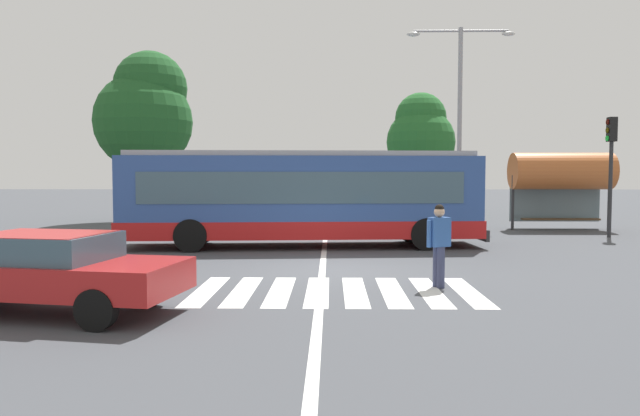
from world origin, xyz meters
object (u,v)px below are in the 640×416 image
Objects in this scene: city_transit_bus at (302,198)px; traffic_light_far_corner at (611,157)px; parked_car_teal at (311,206)px; pedestrian_crossing_street at (439,241)px; parked_car_champagne at (255,206)px; parked_car_blue at (364,206)px; background_tree_left at (145,112)px; background_tree_right at (421,135)px; twin_arm_street_lamp at (460,104)px; bus_stop_shelter at (561,173)px; foreground_sedan at (46,268)px.

city_transit_bus is 11.81m from traffic_light_far_corner.
city_transit_bus is 10.46m from parked_car_teal.
parked_car_champagne is at bearing 109.32° from pedestrian_crossing_street.
background_tree_left reaches higher than parked_car_blue.
background_tree_right reaches higher than traffic_light_far_corner.
twin_arm_street_lamp reaches higher than pedestrian_crossing_street.
background_tree_right is at bearing 82.34° from pedestrian_crossing_street.
bus_stop_shelter reaches higher than parked_car_teal.
bus_stop_shelter is at bearing -11.08° from background_tree_left.
pedestrian_crossing_street is 23.18m from background_tree_right.
background_tree_left is (-18.75, 3.67, 2.97)m from bus_stop_shelter.
parked_car_champagne is (-2.89, 10.43, -0.82)m from city_transit_bus.
twin_arm_street_lamp is 1.06× the size of background_tree_left.
pedestrian_crossing_street reaches higher than parked_car_teal.
background_tree_right is at bearing 114.29° from bus_stop_shelter.
twin_arm_street_lamp is 14.95m from background_tree_left.
traffic_light_far_corner is 0.53× the size of background_tree_left.
parked_car_blue is 0.64× the size of background_tree_right.
background_tree_left is 15.60m from background_tree_right.
bus_stop_shelter is at bearing -22.37° from parked_car_teal.
twin_arm_street_lamp is (10.51, 16.93, 4.72)m from foreground_sedan.
traffic_light_far_corner is 0.62× the size of background_tree_right.
foreground_sedan is at bearing -100.80° from parked_car_teal.
parked_car_champagne is 0.55× the size of background_tree_left.
parked_car_teal is (-3.21, 17.27, -0.20)m from pedestrian_crossing_street.
bus_stop_shelter is (10.65, 6.02, 0.83)m from city_transit_bus.
pedestrian_crossing_street is 0.38× the size of parked_car_blue.
foreground_sedan is 0.53× the size of twin_arm_street_lamp.
traffic_light_far_corner is at bearing -32.85° from parked_car_teal.
background_tree_left reaches higher than parked_car_champagne.
foreground_sedan is 20.80m from parked_car_blue.
foreground_sedan is at bearing -112.35° from city_transit_bus.
background_tree_right reaches higher than bus_stop_shelter.
twin_arm_street_lamp is (-4.60, 4.59, 2.49)m from traffic_light_far_corner.
background_tree_right reaches higher than parked_car_teal.
city_transit_bus reaches higher than parked_car_champagne.
traffic_light_far_corner is (15.12, 12.34, 2.23)m from foreground_sedan.
pedestrian_crossing_street is at bearing -55.73° from background_tree_left.
bus_stop_shelter is 0.50× the size of background_tree_left.
parked_car_teal and parked_car_blue have the same top height.
city_transit_bus reaches higher than parked_car_blue.
foreground_sedan is 19.64m from traffic_light_far_corner.
parked_car_blue is at bearing 72.05° from foreground_sedan.
parked_car_blue is at bearing 139.47° from traffic_light_far_corner.
foreground_sedan is at bearing -140.78° from traffic_light_far_corner.
parked_car_champagne is (0.91, 19.68, 0.00)m from foreground_sedan.
bus_stop_shelter is (8.04, -4.51, 1.65)m from parked_car_blue.
parked_car_blue is at bearing 76.09° from city_transit_bus.
city_transit_bus is 1.31× the size of twin_arm_street_lamp.
pedestrian_crossing_street reaches higher than foreground_sedan.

